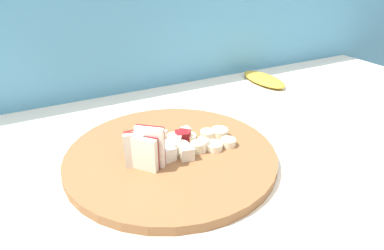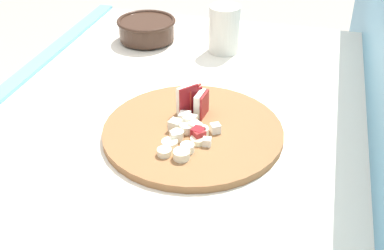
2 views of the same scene
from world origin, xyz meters
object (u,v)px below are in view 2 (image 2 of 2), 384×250
apple_wedge_fan (193,101)px  small_jar (224,29)px  cutting_board (193,132)px  apple_dice_pile (191,128)px  ceramic_bowl (147,29)px  banana_slice_rows (184,141)px

apple_wedge_fan → small_jar: small_jar is taller
cutting_board → apple_dice_pile: 0.02m
ceramic_bowl → small_jar: (0.01, 0.21, 0.02)m
cutting_board → apple_dice_pile: bearing=1.4°
ceramic_bowl → small_jar: size_ratio=1.31×
apple_wedge_fan → small_jar: size_ratio=0.55×
apple_dice_pile → small_jar: small_jar is taller
cutting_board → ceramic_bowl: size_ratio=2.21×
ceramic_bowl → apple_wedge_fan: bearing=32.1°
apple_wedge_fan → small_jar: 0.34m
ceramic_bowl → banana_slice_rows: bearing=26.9°
apple_wedge_fan → ceramic_bowl: (-0.35, -0.22, -0.01)m
cutting_board → banana_slice_rows: banana_slice_rows is taller
ceramic_bowl → small_jar: 0.21m
apple_wedge_fan → banana_slice_rows: apple_wedge_fan is taller
small_jar → banana_slice_rows: bearing=2.6°
apple_wedge_fan → apple_dice_pile: bearing=11.8°
cutting_board → apple_wedge_fan: 0.06m
cutting_board → apple_wedge_fan: bearing=-165.5°
apple_wedge_fan → banana_slice_rows: 0.11m
apple_dice_pile → small_jar: bearing=-176.8°
banana_slice_rows → ceramic_bowl: 0.51m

